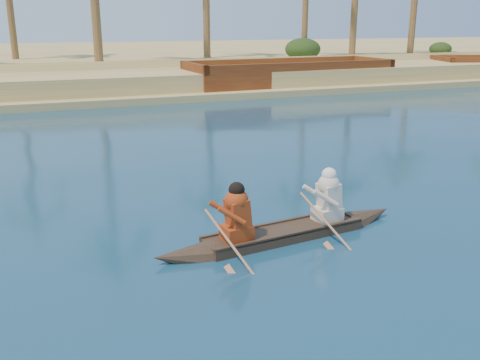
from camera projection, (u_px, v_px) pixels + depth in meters
name	position (u px, v px, depth m)	size (l,w,h in m)	color
sandy_embankment	(94.00, 61.00, 48.71)	(150.00, 51.00, 1.50)	#CBBB72
shrub_cluster	(123.00, 66.00, 34.82)	(100.00, 6.00, 2.40)	black
canoe	(284.00, 224.00, 10.20)	(5.33, 1.30, 1.46)	#392B1F
barge_mid	(289.00, 78.00, 32.48)	(12.59, 4.55, 2.08)	brown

